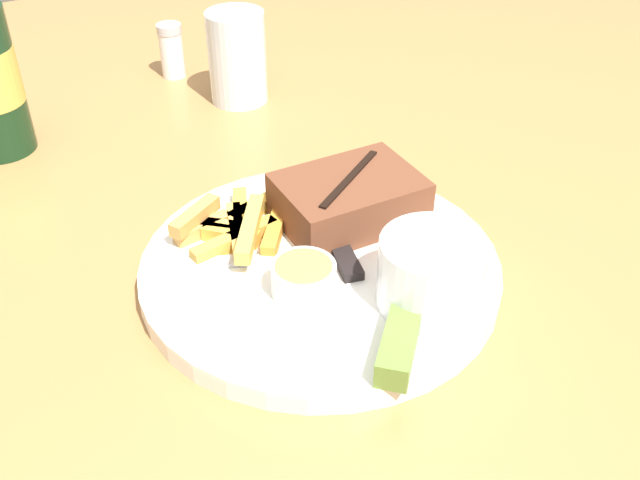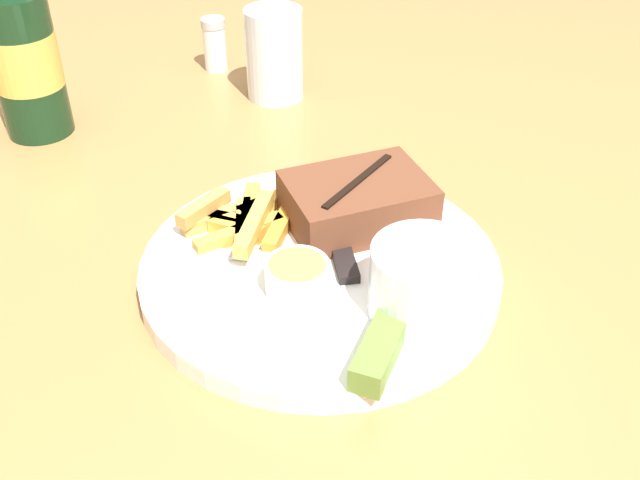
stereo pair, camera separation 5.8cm
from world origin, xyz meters
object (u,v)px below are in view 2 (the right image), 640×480
Objects in this scene: fork_utensil at (227,255)px; salt_shaker at (215,44)px; steak_portion at (357,201)px; pickle_spear at (380,351)px; drinking_glass at (274,54)px; coleslaw_cup at (424,278)px; knife_utensil at (335,232)px; dipping_sauce_cup at (297,276)px; beer_bottle at (24,56)px; dinner_plate at (320,269)px.

salt_shaker reaches higher than fork_utensil.
salt_shaker reaches higher than steak_portion.
pickle_spear is at bearing -41.46° from fork_utensil.
coleslaw_cup is at bearing -95.99° from drinking_glass.
pickle_spear is 0.15m from knife_utensil.
coleslaw_cup reaches higher than pickle_spear.
knife_utensil is (0.06, 0.05, -0.01)m from dipping_sauce_cup.
knife_utensil is (-0.02, 0.11, -0.03)m from coleslaw_cup.
salt_shaker is (0.11, 0.40, 0.01)m from fork_utensil.
salt_shaker is (0.22, 0.08, -0.05)m from beer_bottle.
dipping_sauce_cup reaches higher than knife_utensil.
knife_utensil reaches higher than fork_utensil.
beer_bottle is at bearing 125.85° from steak_portion.
pickle_spear is at bearing -101.98° from drinking_glass.
beer_bottle is (-0.22, 0.31, 0.05)m from steak_portion.
salt_shaker is at bearing 11.36° from knife_utensil.
pickle_spear is at bearing -110.60° from steak_portion.
coleslaw_cup is 0.11m from knife_utensil.
steak_portion is 0.39m from salt_shaker.
coleslaw_cup is at bearing -93.26° from steak_portion.
drinking_glass is at bearing 90.02° from fork_utensil.
pickle_spear reaches higher than dinner_plate.
dinner_plate is 2.30× the size of fork_utensil.
coleslaw_cup is at bearing -90.29° from salt_shaker.
steak_portion is at bearing 36.73° from dinner_plate.
pickle_spear is at bearing -146.28° from coleslaw_cup.
drinking_glass is (0.09, 0.45, 0.02)m from pickle_spear.
coleslaw_cup is 1.59× the size of dipping_sauce_cup.
knife_utensil is (0.03, 0.03, 0.01)m from dinner_plate.
drinking_glass is (0.12, 0.36, 0.02)m from dipping_sauce_cup.
knife_utensil is at bearing -101.54° from drinking_glass.
salt_shaker is at bearing 84.36° from pickle_spear.
pickle_spear is 0.39× the size of knife_utensil.
beer_bottle is at bearing 136.47° from fork_utensil.
fork_utensil is at bearing -178.41° from steak_portion.
coleslaw_cup is at bearing -156.02° from knife_utensil.
dipping_sauce_cup is (-0.07, 0.06, -0.02)m from coleslaw_cup.
pickle_spear is 0.46m from drinking_glass.
dipping_sauce_cup is at bearing -69.05° from beer_bottle.
coleslaw_cup is 0.62× the size of fork_utensil.
dipping_sauce_cup is 0.41m from beer_bottle.
fork_utensil is at bearing 120.18° from dipping_sauce_cup.
dipping_sauce_cup is 0.75× the size of salt_shaker.
steak_portion is 0.03m from knife_utensil.
dipping_sauce_cup is 0.30× the size of knife_utensil.
steak_portion is 1.83× the size of salt_shaker.
knife_utensil reaches higher than dinner_plate.
knife_utensil is at bearing 44.08° from dipping_sauce_cup.
dinner_plate is at bearing -63.45° from beer_bottle.
coleslaw_cup reaches higher than dinner_plate.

